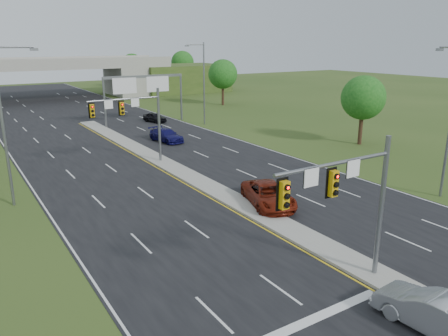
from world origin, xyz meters
TOP-DOWN VIEW (x-y plane):
  - ground at (0.00, 0.00)m, footprint 240.00×240.00m
  - road at (0.00, 35.00)m, footprint 24.00×160.00m
  - median at (0.00, 23.00)m, footprint 2.00×54.00m
  - lane_markings at (-0.60, 28.91)m, footprint 23.72×160.00m
  - signal_mast_near at (-2.26, -0.07)m, footprint 6.62×0.60m
  - signal_mast_far at (-2.26, 24.93)m, footprint 6.62×0.60m
  - sign_gantry at (6.68, 44.92)m, footprint 11.58×0.44m
  - overpass at (0.00, 80.00)m, footprint 80.00×14.00m
  - lightpole_l_mid at (-13.30, 20.00)m, footprint 2.85×0.25m
  - lightpole_r_far at (13.30, 40.00)m, footprint 2.85×0.25m
  - tree_r_near at (22.00, 20.00)m, footprint 4.80×4.80m
  - tree_r_mid at (26.00, 55.00)m, footprint 5.20×5.20m
  - tree_back_c at (24.00, 94.00)m, footprint 5.60×5.60m
  - tree_back_d at (38.00, 94.00)m, footprint 6.00×6.00m
  - car_silver at (-1.50, -4.07)m, footprint 2.09×4.96m
  - car_far_a at (1.50, 10.33)m, footprint 4.23×6.17m
  - car_far_b at (4.28, 32.79)m, footprint 2.76×5.28m
  - car_far_c at (8.33, 45.26)m, footprint 2.53×4.21m

SIDE VIEW (x-z plane):
  - ground at x=0.00m, z-range 0.00..0.00m
  - road at x=0.00m, z-range 0.00..0.02m
  - lane_markings at x=-0.60m, z-range 0.02..0.03m
  - median at x=0.00m, z-range 0.02..0.18m
  - car_far_c at x=8.33m, z-range 0.02..1.36m
  - car_far_b at x=4.28m, z-range 0.02..1.48m
  - car_far_a at x=1.50m, z-range 0.02..1.59m
  - car_silver at x=-1.50m, z-range 0.02..1.61m
  - overpass at x=0.00m, z-range -0.50..7.60m
  - signal_mast_near at x=-2.26m, z-range 1.23..8.23m
  - signal_mast_far at x=-2.26m, z-range 1.23..8.23m
  - tree_r_near at x=22.00m, z-range 1.38..8.98m
  - sign_gantry at x=6.68m, z-range 1.90..8.58m
  - tree_r_mid at x=26.00m, z-range 1.44..9.57m
  - tree_back_c at x=24.00m, z-range 1.35..9.67m
  - tree_back_d at x=38.00m, z-range 1.41..10.26m
  - lightpole_l_mid at x=-13.30m, z-range 0.60..11.60m
  - lightpole_r_far at x=13.30m, z-range 0.60..11.60m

